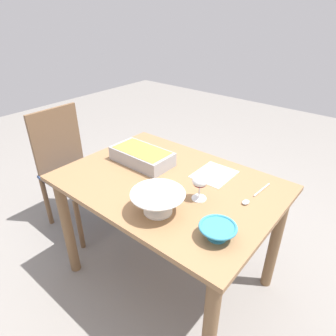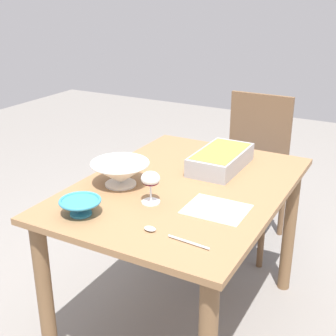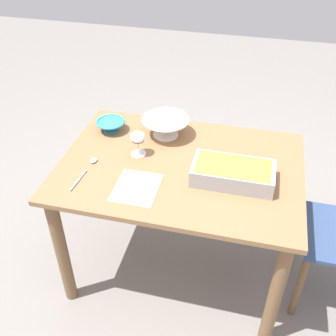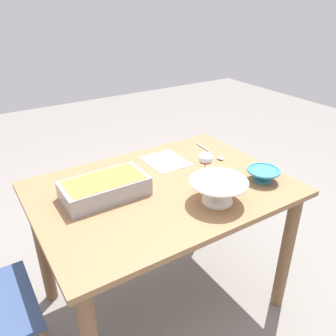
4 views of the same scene
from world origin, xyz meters
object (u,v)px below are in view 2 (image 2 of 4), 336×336
Objects in this scene: casserole_dish at (221,158)px; small_bowl at (120,172)px; napkin at (216,209)px; wine_glass at (151,181)px; mixing_bowl at (80,206)px; chair at (251,165)px; dining_table at (183,211)px; serving_spoon at (163,233)px.

small_bowl reaches higher than casserole_dish.
casserole_dish is at bearing 20.61° from napkin.
wine_glass is 0.28m from mixing_bowl.
mixing_bowl is at bearing 171.87° from chair.
mixing_bowl is (-1.38, 0.20, 0.28)m from chair.
casserole_dish is (0.25, -0.06, 0.17)m from dining_table.
napkin is (-1.10, -0.23, 0.24)m from chair.
small_bowl is (0.30, 0.02, 0.02)m from mixing_bowl.
chair is 7.01× the size of wine_glass.
serving_spoon is (-0.42, -0.13, 0.13)m from dining_table.
small_bowl is 0.47m from serving_spoon.
small_bowl is (0.09, 0.20, -0.03)m from wine_glass.
napkin is (0.26, -0.08, -0.01)m from serving_spoon.
casserole_dish is 1.60× the size of napkin.
chair is at bearing 11.66° from napkin.
mixing_bowl is at bearing 123.09° from napkin.
napkin is (0.28, -0.42, -0.03)m from mixing_bowl.
casserole_dish is at bearing 5.91° from serving_spoon.
mixing_bowl reaches higher than napkin.
small_bowl is (-0.39, 0.30, 0.01)m from casserole_dish.
wine_glass reaches higher than casserole_dish.
chair is 1.21m from wine_glass.
napkin is at bearing -56.91° from mixing_bowl.
small_bowl reaches higher than serving_spoon.
serving_spoon is (-1.36, -0.14, 0.25)m from chair.
small_bowl is at bearing 142.56° from casserole_dish.
mixing_bowl is at bearing 154.08° from dining_table.
dining_table is at bearing 17.53° from serving_spoon.
serving_spoon is at bearing -140.16° from wine_glass.
small_bowl is at bearing 52.06° from serving_spoon.
wine_glass is at bearing 168.69° from casserole_dish.
dining_table is 5.03× the size of napkin.
mixing_bowl is at bearing 158.37° from casserole_dish.
small_bowl is 1.08× the size of napkin.
chair is at bearing -11.58° from small_bowl.
small_bowl is (-1.08, 0.22, 0.30)m from chair.
serving_spoon is 0.28m from napkin.
wine_glass reaches higher than napkin.
serving_spoon is (-0.28, -0.36, -0.05)m from small_bowl.
napkin is at bearing -168.34° from chair.
chair reaches higher than wine_glass.
wine_glass is (-0.22, 0.03, 0.22)m from dining_table.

